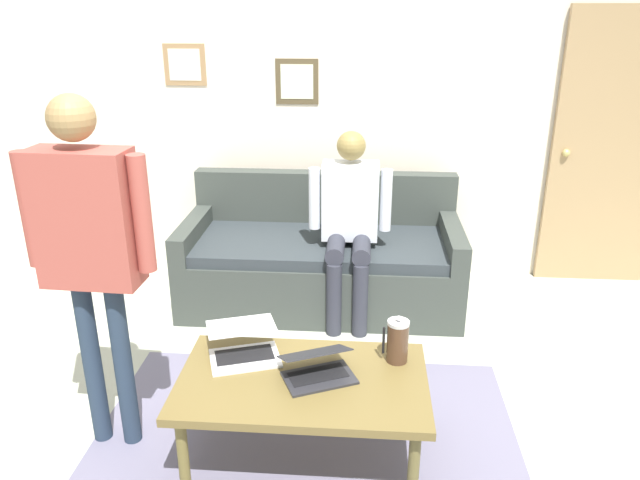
{
  "coord_description": "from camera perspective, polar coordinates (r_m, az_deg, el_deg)",
  "views": [
    {
      "loc": [
        -0.23,
        2.43,
        2.02
      ],
      "look_at": [
        0.01,
        -0.72,
        0.8
      ],
      "focal_mm": 33.78,
      "sensor_mm": 36.0,
      "label": 1
    }
  ],
  "objects": [
    {
      "name": "coffee_table",
      "position": [
        2.86,
        -1.65,
        -13.66
      ],
      "size": [
        1.15,
        0.69,
        0.43
      ],
      "color": "brown",
      "rests_on": "ground_plane"
    },
    {
      "name": "interior_door",
      "position": [
        4.98,
        25.59,
        7.56
      ],
      "size": [
        0.82,
        0.09,
        2.05
      ],
      "color": "#A6845A",
      "rests_on": "ground_plane"
    },
    {
      "name": "back_wall",
      "position": [
        4.68,
        1.55,
        12.91
      ],
      "size": [
        7.04,
        0.11,
        2.7
      ],
      "color": "silver",
      "rests_on": "ground_plane"
    },
    {
      "name": "person_standing",
      "position": [
        2.82,
        -21.07,
        0.4
      ],
      "size": [
        0.59,
        0.21,
        1.7
      ],
      "color": "#253347",
      "rests_on": "ground_plane"
    },
    {
      "name": "couch",
      "position": [
        4.37,
        0.16,
        -1.98
      ],
      "size": [
        1.95,
        0.9,
        0.88
      ],
      "color": "#393F3A",
      "rests_on": "ground_plane"
    },
    {
      "name": "laptop_left",
      "position": [
        2.82,
        -0.24,
        -12.11
      ],
      "size": [
        0.39,
        0.36,
        0.14
      ],
      "color": "#28282D",
      "rests_on": "coffee_table"
    },
    {
      "name": "ground_plane",
      "position": [
        3.17,
        -0.82,
        -18.48
      ],
      "size": [
        7.68,
        7.68,
        0.0
      ],
      "primitive_type": "plane",
      "color": "#B0B4A3"
    },
    {
      "name": "french_press",
      "position": [
        2.92,
        7.35,
        -9.45
      ],
      "size": [
        0.13,
        0.11,
        0.24
      ],
      "color": "#4C3323",
      "rests_on": "coffee_table"
    },
    {
      "name": "area_rug",
      "position": [
        3.02,
        -1.77,
        -20.76
      ],
      "size": [
        2.11,
        1.88,
        0.01
      ],
      "primitive_type": "cube",
      "color": "slate",
      "rests_on": "ground_plane"
    },
    {
      "name": "person_seated",
      "position": [
        4.0,
        2.82,
        2.25
      ],
      "size": [
        0.55,
        0.51,
        1.28
      ],
      "color": "#2F313B",
      "rests_on": "ground_plane"
    },
    {
      "name": "laptop_center",
      "position": [
        3.0,
        -7.25,
        -9.99
      ],
      "size": [
        0.42,
        0.42,
        0.14
      ],
      "color": "silver",
      "rests_on": "coffee_table"
    }
  ]
}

